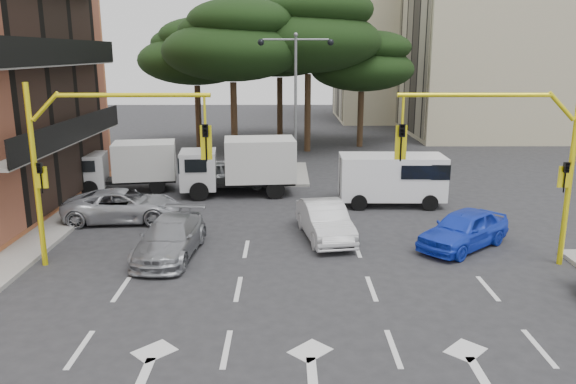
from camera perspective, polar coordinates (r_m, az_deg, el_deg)
name	(u,v)px	position (r m, az deg, el deg)	size (l,w,h in m)	color
ground	(305,289)	(17.07, 1.73, -9.80)	(120.00, 120.00, 0.00)	#28282B
median_strip	(295,174)	(32.34, 0.75, 1.88)	(1.40, 6.00, 0.15)	gray
apartment_beige_near	(537,21)	(51.90, 23.95, 15.62)	(20.20, 12.15, 18.70)	#C0B390
apartment_beige_far	(417,37)	(61.14, 12.95, 15.09)	(16.20, 12.15, 16.70)	#C0B390
pine_left_near	(233,40)	(37.71, -5.60, 15.07)	(9.15, 9.15, 10.23)	#382616
pine_center	(309,30)	(39.61, 2.16, 16.08)	(9.98, 9.98, 11.16)	#382616
pine_left_far	(197,52)	(42.04, -9.27, 13.91)	(8.32, 8.32, 9.30)	#382616
pine_right	(363,61)	(41.94, 7.63, 13.02)	(7.49, 7.49, 8.37)	#382616
pine_back	(280,42)	(44.56, -0.78, 14.97)	(9.15, 9.15, 10.23)	#382616
signal_mast_right	(517,149)	(19.32, 22.26, 4.02)	(5.79, 0.37, 6.00)	yellow
signal_mast_left	(89,150)	(18.90, -19.55, 4.06)	(5.79, 0.37, 6.00)	yellow
street_lamp_center	(296,79)	(31.64, 0.78, 11.39)	(4.16, 0.36, 7.77)	slate
car_white_hatch	(325,221)	(21.27, 3.76, -2.93)	(1.48, 4.23, 1.39)	silver
car_blue_compact	(464,229)	(21.21, 17.43, -3.62)	(1.65, 4.09, 1.40)	blue
car_silver_wagon	(170,238)	(19.87, -11.87, -4.58)	(1.83, 4.51, 1.31)	gray
car_silver_cross_a	(123,206)	(24.40, -16.40, -1.33)	(2.22, 4.81, 1.34)	#ADAFB6
car_silver_cross_b	(230,174)	(29.40, -5.90, 1.87)	(1.72, 4.27, 1.46)	#9CA0A3
van_white	(391,180)	(26.26, 10.46, 1.25)	(2.14, 4.74, 2.37)	white
box_truck_a	(127,167)	(29.54, -16.07, 2.46)	(2.12, 5.05, 2.49)	silver
box_truck_b	(239,167)	(27.75, -4.99, 2.57)	(2.38, 5.68, 2.79)	silver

